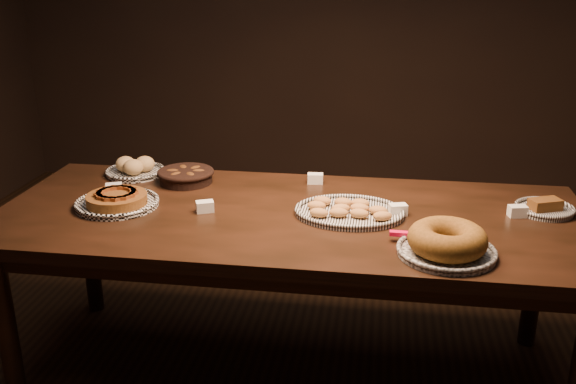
# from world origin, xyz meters

# --- Properties ---
(ground) EXTENTS (5.00, 5.00, 0.00)m
(ground) POSITION_xyz_m (0.00, 0.00, 0.00)
(ground) COLOR black
(ground) RESTS_ON ground
(buffet_table) EXTENTS (2.40, 1.00, 0.75)m
(buffet_table) POSITION_xyz_m (0.00, 0.00, 0.68)
(buffet_table) COLOR black
(buffet_table) RESTS_ON ground
(apple_tart_plate) EXTENTS (0.35, 0.35, 0.07)m
(apple_tart_plate) POSITION_xyz_m (-0.72, -0.03, 0.77)
(apple_tart_plate) COLOR white
(apple_tart_plate) RESTS_ON buffet_table
(madeleine_platter) EXTENTS (0.44, 0.35, 0.05)m
(madeleine_platter) POSITION_xyz_m (0.24, 0.01, 0.77)
(madeleine_platter) COLOR black
(madeleine_platter) RESTS_ON buffet_table
(bundt_cake_plate) EXTENTS (0.37, 0.34, 0.11)m
(bundt_cake_plate) POSITION_xyz_m (0.59, -0.31, 0.80)
(bundt_cake_plate) COLOR black
(bundt_cake_plate) RESTS_ON buffet_table
(croissant_basket) EXTENTS (0.31, 0.31, 0.07)m
(croissant_basket) POSITION_xyz_m (-0.53, 0.30, 0.79)
(croissant_basket) COLOR black
(croissant_basket) RESTS_ON buffet_table
(bread_roll_plate) EXTENTS (0.28, 0.28, 0.09)m
(bread_roll_plate) POSITION_xyz_m (-0.80, 0.38, 0.78)
(bread_roll_plate) COLOR white
(bread_roll_plate) RESTS_ON buffet_table
(loaf_plate) EXTENTS (0.24, 0.24, 0.06)m
(loaf_plate) POSITION_xyz_m (1.02, 0.16, 0.77)
(loaf_plate) COLOR black
(loaf_plate) RESTS_ON buffet_table
(tent_cards) EXTENTS (1.78, 0.48, 0.04)m
(tent_cards) POSITION_xyz_m (0.05, 0.12, 0.77)
(tent_cards) COLOR white
(tent_cards) RESTS_ON buffet_table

